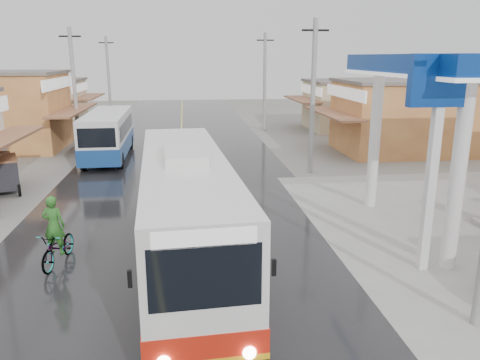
{
  "coord_description": "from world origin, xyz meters",
  "views": [
    {
      "loc": [
        0.34,
        -9.06,
        6.12
      ],
      "look_at": [
        2.24,
        7.06,
        1.83
      ],
      "focal_mm": 35.0,
      "sensor_mm": 36.0,
      "label": 1
    }
  ],
  "objects": [
    {
      "name": "utility_poles_left",
      "position": [
        -7.0,
        16.0,
        0.0
      ],
      "size": [
        1.6,
        50.0,
        8.0
      ],
      "primitive_type": null,
      "color": "gray",
      "rests_on": "ground"
    },
    {
      "name": "utility_poles_right",
      "position": [
        7.0,
        15.0,
        0.0
      ],
      "size": [
        1.6,
        36.0,
        8.0
      ],
      "primitive_type": null,
      "color": "gray",
      "rests_on": "ground"
    },
    {
      "name": "road",
      "position": [
        0.0,
        15.0,
        0.01
      ],
      "size": [
        12.0,
        90.0,
        0.02
      ],
      "primitive_type": "cube",
      "color": "black",
      "rests_on": "ground"
    },
    {
      "name": "coach_bus",
      "position": [
        0.27,
        4.22,
        1.73
      ],
      "size": [
        3.22,
        11.57,
        3.57
      ],
      "rotation": [
        0.0,
        0.0,
        0.06
      ],
      "color": "silver",
      "rests_on": "road"
    },
    {
      "name": "tricycle_far",
      "position": [
        -8.08,
        12.83,
        0.96
      ],
      "size": [
        2.12,
        2.39,
        1.68
      ],
      "rotation": [
        0.0,
        0.0,
        0.37
      ],
      "color": "#26262D",
      "rests_on": "ground"
    },
    {
      "name": "centre_line",
      "position": [
        0.0,
        15.0,
        0.02
      ],
      "size": [
        0.15,
        90.0,
        0.01
      ],
      "primitive_type": "cube",
      "color": "#D8CC4C",
      "rests_on": "road"
    },
    {
      "name": "second_bus",
      "position": [
        -4.38,
        20.08,
        1.52
      ],
      "size": [
        2.44,
        8.52,
        2.82
      ],
      "rotation": [
        0.0,
        0.0,
        0.02
      ],
      "color": "silver",
      "rests_on": "road"
    },
    {
      "name": "ground",
      "position": [
        0.0,
        0.0,
        0.0
      ],
      "size": [
        120.0,
        120.0,
        0.0
      ],
      "primitive_type": "plane",
      "color": "slate",
      "rests_on": "ground"
    },
    {
      "name": "cyclist",
      "position": [
        -3.59,
        4.59,
        0.73
      ],
      "size": [
        1.09,
        2.16,
        2.23
      ],
      "rotation": [
        0.0,
        0.0,
        -0.19
      ],
      "color": "black",
      "rests_on": "ground"
    }
  ]
}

